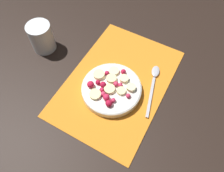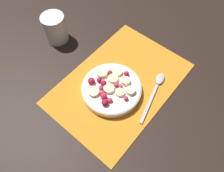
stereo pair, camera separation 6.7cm
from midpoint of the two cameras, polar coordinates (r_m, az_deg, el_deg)
name	(u,v)px [view 1 (the left image)]	position (r m, az deg, el deg)	size (l,w,h in m)	color
ground_plane	(118,82)	(0.72, -1.19, 0.72)	(3.00, 3.00, 0.00)	black
placemat	(118,82)	(0.72, -1.20, 0.84)	(0.45, 0.31, 0.01)	orange
fruit_bowl	(112,88)	(0.69, -2.87, -0.89)	(0.19, 0.19, 0.05)	silver
spoon	(154,79)	(0.73, 8.37, 1.49)	(0.19, 0.07, 0.01)	#B2B2B7
drinking_glass	(42,37)	(0.83, -20.21, 11.70)	(0.08, 0.08, 0.10)	white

